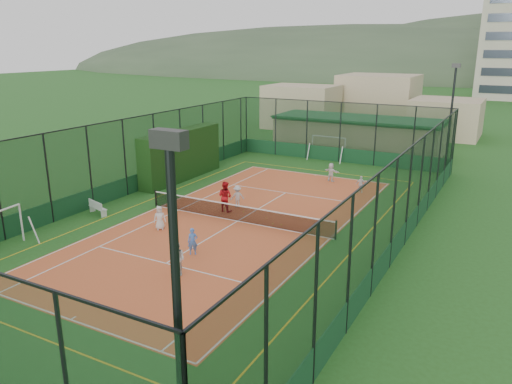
# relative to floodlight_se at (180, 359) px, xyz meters

# --- Properties ---
(ground) EXTENTS (300.00, 300.00, 0.00)m
(ground) POSITION_rel_floodlight_se_xyz_m (-8.60, 16.60, -4.12)
(ground) COLOR #26551D
(ground) RESTS_ON ground
(court_slab) EXTENTS (11.17, 23.97, 0.01)m
(court_slab) POSITION_rel_floodlight_se_xyz_m (-8.60, 16.60, -4.12)
(court_slab) COLOR #CD5A2D
(court_slab) RESTS_ON ground
(tennis_net) EXTENTS (11.67, 0.12, 1.06)m
(tennis_net) POSITION_rel_floodlight_se_xyz_m (-8.60, 16.60, -3.59)
(tennis_net) COLOR black
(tennis_net) RESTS_ON ground
(perimeter_fence) EXTENTS (18.12, 34.12, 5.00)m
(perimeter_fence) POSITION_rel_floodlight_se_xyz_m (-8.60, 16.60, -1.62)
(perimeter_fence) COLOR #103218
(perimeter_fence) RESTS_ON ground
(floodlight_se) EXTENTS (0.60, 0.26, 8.25)m
(floodlight_se) POSITION_rel_floodlight_se_xyz_m (0.00, 0.00, 0.00)
(floodlight_se) COLOR black
(floodlight_se) RESTS_ON ground
(floodlight_ne) EXTENTS (0.60, 0.26, 8.25)m
(floodlight_ne) POSITION_rel_floodlight_se_xyz_m (0.00, 33.20, 0.00)
(floodlight_ne) COLOR black
(floodlight_ne) RESTS_ON ground
(clubhouse) EXTENTS (15.20, 7.20, 3.15)m
(clubhouse) POSITION_rel_floodlight_se_xyz_m (-8.60, 38.60, -2.55)
(clubhouse) COLOR tan
(clubhouse) RESTS_ON ground
(distant_hills) EXTENTS (200.00, 60.00, 24.00)m
(distant_hills) POSITION_rel_floodlight_se_xyz_m (-8.60, 166.60, -4.12)
(distant_hills) COLOR #384C33
(distant_hills) RESTS_ON ground
(hedge_left) EXTENTS (1.24, 8.26, 3.61)m
(hedge_left) POSITION_rel_floodlight_se_xyz_m (-16.90, 22.68, -2.32)
(hedge_left) COLOR black
(hedge_left) RESTS_ON ground
(white_bench) EXTENTS (1.61, 0.86, 0.87)m
(white_bench) POSITION_rel_floodlight_se_xyz_m (-16.40, 13.80, -3.69)
(white_bench) COLOR white
(white_bench) RESTS_ON ground
(futsal_goal_far) EXTENTS (3.11, 0.98, 1.99)m
(futsal_goal_far) POSITION_rel_floodlight_se_xyz_m (-9.69, 33.90, -3.13)
(futsal_goal_far) COLOR white
(futsal_goal_far) RESTS_ON ground
(child_near_left) EXTENTS (0.74, 0.73, 1.29)m
(child_near_left) POSITION_rel_floodlight_se_xyz_m (-11.61, 13.54, -3.47)
(child_near_left) COLOR white
(child_near_left) RESTS_ON court_slab
(child_near_mid) EXTENTS (0.56, 0.51, 1.29)m
(child_near_mid) POSITION_rel_floodlight_se_xyz_m (-8.12, 11.64, -3.47)
(child_near_mid) COLOR #4B7CD6
(child_near_mid) RESTS_ON court_slab
(child_near_right) EXTENTS (0.74, 0.59, 1.49)m
(child_near_right) POSITION_rel_floodlight_se_xyz_m (-7.41, 9.51, -3.37)
(child_near_right) COLOR silver
(child_near_right) RESTS_ON court_slab
(child_far_left) EXTENTS (0.97, 0.95, 1.34)m
(child_far_left) POSITION_rel_floodlight_se_xyz_m (-9.91, 18.84, -3.45)
(child_far_left) COLOR silver
(child_far_left) RESTS_ON court_slab
(child_far_right) EXTENTS (0.70, 0.34, 1.16)m
(child_far_right) POSITION_rel_floodlight_se_xyz_m (-4.19, 25.40, -3.53)
(child_far_right) COLOR silver
(child_far_right) RESTS_ON court_slab
(child_far_back) EXTENTS (1.31, 0.74, 1.35)m
(child_far_back) POSITION_rel_floodlight_se_xyz_m (-6.98, 27.25, -3.44)
(child_far_back) COLOR white
(child_far_back) RESTS_ON court_slab
(coach) EXTENTS (0.94, 0.76, 1.83)m
(coach) POSITION_rel_floodlight_se_xyz_m (-10.14, 17.80, -3.20)
(coach) COLOR red
(coach) RESTS_ON court_slab
(tennis_balls) EXTENTS (4.13, 1.11, 0.07)m
(tennis_balls) POSITION_rel_floodlight_se_xyz_m (-7.89, 17.63, -4.08)
(tennis_balls) COLOR #CCE033
(tennis_balls) RESTS_ON court_slab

